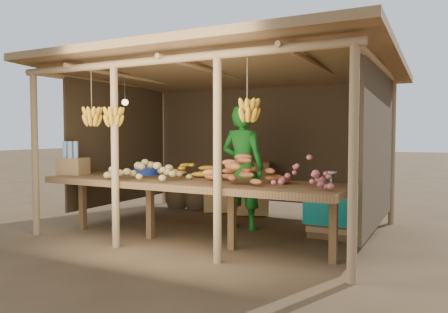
% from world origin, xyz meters
% --- Properties ---
extents(ground, '(60.00, 60.00, 0.00)m').
position_xyz_m(ground, '(0.00, 0.00, 0.00)').
color(ground, brown).
rests_on(ground, ground).
extents(stall_structure, '(4.70, 3.50, 2.43)m').
position_xyz_m(stall_structure, '(-0.01, -0.05, 1.92)').
color(stall_structure, '#A68155').
rests_on(stall_structure, ground).
extents(counter, '(3.90, 1.05, 0.80)m').
position_xyz_m(counter, '(0.00, -0.95, 0.74)').
color(counter, brown).
rests_on(counter, ground).
extents(potato_heap, '(0.97, 0.59, 0.36)m').
position_xyz_m(potato_heap, '(-0.49, -1.12, 0.98)').
color(potato_heap, tan).
rests_on(potato_heap, counter).
extents(sweet_potato_heap, '(1.09, 0.76, 0.36)m').
position_xyz_m(sweet_potato_heap, '(0.77, -1.03, 0.98)').
color(sweet_potato_heap, '#B45E2E').
rests_on(sweet_potato_heap, counter).
extents(onion_heap, '(0.82, 0.62, 0.35)m').
position_xyz_m(onion_heap, '(1.52, -1.09, 0.98)').
color(onion_heap, '#AF5557').
rests_on(onion_heap, counter).
extents(banana_pile, '(0.70, 0.49, 0.35)m').
position_xyz_m(banana_pile, '(-0.21, -0.56, 0.97)').
color(banana_pile, gold).
rests_on(banana_pile, counter).
extents(tomato_basin, '(0.35, 0.35, 0.19)m').
position_xyz_m(tomato_basin, '(-0.91, -0.61, 0.88)').
color(tomato_basin, navy).
rests_on(tomato_basin, counter).
extents(bottle_box, '(0.42, 0.36, 0.47)m').
position_xyz_m(bottle_box, '(-1.88, -1.04, 0.98)').
color(bottle_box, '#9A7445').
rests_on(bottle_box, counter).
extents(vendor, '(0.67, 0.45, 1.79)m').
position_xyz_m(vendor, '(0.23, 0.15, 0.89)').
color(vendor, '#19731D').
rests_on(vendor, ground).
extents(tarp_crate, '(0.76, 0.67, 0.89)m').
position_xyz_m(tarp_crate, '(1.54, 0.31, 0.36)').
color(tarp_crate, brown).
rests_on(tarp_crate, ground).
extents(carton_stack, '(1.27, 0.60, 0.88)m').
position_xyz_m(carton_stack, '(-0.28, 1.20, 0.39)').
color(carton_stack, '#9A7445').
rests_on(carton_stack, ground).
extents(burlap_sacks, '(0.87, 0.46, 0.62)m').
position_xyz_m(burlap_sacks, '(-1.39, 1.20, 0.27)').
color(burlap_sacks, '#483621').
rests_on(burlap_sacks, ground).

